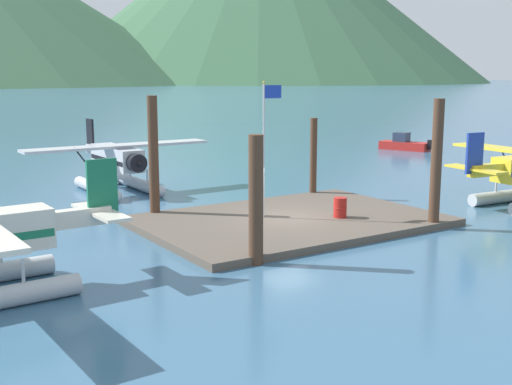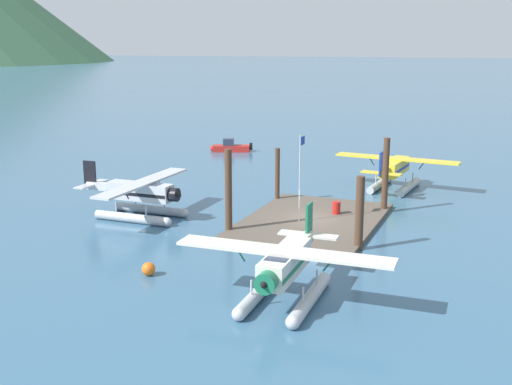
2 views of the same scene
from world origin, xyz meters
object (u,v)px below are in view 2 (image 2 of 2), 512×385
(fuel_drum, at_px, (336,208))
(seaplane_silver_bow_left, at_px, (141,196))
(flagpole, at_px, (300,168))
(mooring_buoy, at_px, (149,269))
(seaplane_yellow_stbd_aft, at_px, (395,171))
(seaplane_cream_port_aft, at_px, (285,270))
(boat_red_open_east, at_px, (230,147))

(fuel_drum, distance_m, seaplane_silver_bow_left, 13.83)
(flagpole, height_order, seaplane_silver_bow_left, flagpole)
(flagpole, height_order, fuel_drum, flagpole)
(mooring_buoy, distance_m, seaplane_silver_bow_left, 11.66)
(seaplane_silver_bow_left, bearing_deg, seaplane_yellow_stbd_aft, -43.07)
(seaplane_silver_bow_left, xyz_separation_m, seaplane_yellow_stbd_aft, (15.97, -14.93, 0.00))
(fuel_drum, height_order, seaplane_cream_port_aft, seaplane_cream_port_aft)
(mooring_buoy, distance_m, seaplane_yellow_stbd_aft, 26.93)
(flagpole, height_order, seaplane_yellow_stbd_aft, flagpole)
(seaplane_silver_bow_left, bearing_deg, boat_red_open_east, 12.12)
(fuel_drum, distance_m, seaplane_cream_port_aft, 15.52)
(mooring_buoy, bearing_deg, fuel_drum, -22.67)
(fuel_drum, relative_size, seaplane_silver_bow_left, 0.08)
(fuel_drum, distance_m, seaplane_yellow_stbd_aft, 10.93)
(seaplane_silver_bow_left, distance_m, seaplane_cream_port_aft, 17.60)
(seaplane_yellow_stbd_aft, bearing_deg, mooring_buoy, 161.81)
(mooring_buoy, bearing_deg, seaplane_cream_port_aft, -93.88)
(flagpole, xyz_separation_m, boat_red_open_east, (25.74, 17.01, -3.49))
(flagpole, xyz_separation_m, seaplane_yellow_stbd_aft, (13.36, -4.02, -2.40))
(mooring_buoy, relative_size, seaplane_cream_port_aft, 0.07)
(fuel_drum, distance_m, mooring_buoy, 16.13)
(fuel_drum, bearing_deg, boat_red_open_east, 39.25)
(seaplane_silver_bow_left, distance_m, seaplane_yellow_stbd_aft, 21.87)
(mooring_buoy, height_order, seaplane_silver_bow_left, seaplane_silver_bow_left)
(seaplane_cream_port_aft, distance_m, boat_red_open_east, 43.60)
(flagpole, relative_size, boat_red_open_east, 1.26)
(seaplane_silver_bow_left, height_order, boat_red_open_east, seaplane_silver_bow_left)
(fuel_drum, xyz_separation_m, seaplane_silver_bow_left, (-5.30, 12.75, 0.84))
(flagpole, height_order, boat_red_open_east, flagpole)
(seaplane_cream_port_aft, relative_size, boat_red_open_east, 2.24)
(seaplane_cream_port_aft, height_order, boat_red_open_east, seaplane_cream_port_aft)
(boat_red_open_east, bearing_deg, seaplane_yellow_stbd_aft, -120.50)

